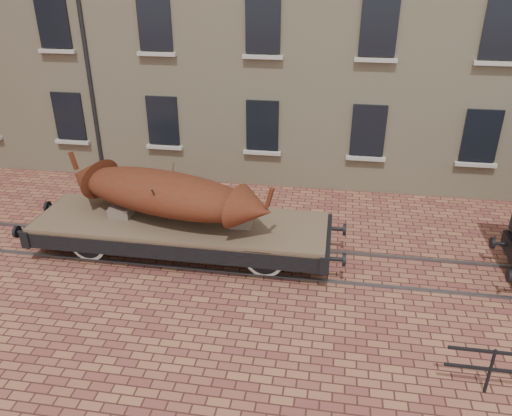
# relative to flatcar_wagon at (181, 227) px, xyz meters

# --- Properties ---
(ground) EXTENTS (90.00, 90.00, 0.00)m
(ground) POSITION_rel_flatcar_wagon_xyz_m (3.92, 0.00, -0.82)
(ground) COLOR brown
(rail_track) EXTENTS (30.00, 1.52, 0.06)m
(rail_track) POSITION_rel_flatcar_wagon_xyz_m (3.92, 0.00, -0.79)
(rail_track) COLOR #59595E
(rail_track) RESTS_ON ground
(flatcar_wagon) EXTENTS (8.66, 2.35, 1.31)m
(flatcar_wagon) POSITION_rel_flatcar_wagon_xyz_m (0.00, 0.00, 0.00)
(flatcar_wagon) COLOR brown
(flatcar_wagon) RESTS_ON ground
(iron_boat) EXTENTS (6.01, 2.93, 1.47)m
(iron_boat) POSITION_rel_flatcar_wagon_xyz_m (-0.37, 0.00, 0.98)
(iron_boat) COLOR #4D190C
(iron_boat) RESTS_ON flatcar_wagon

